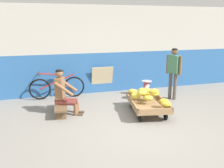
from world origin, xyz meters
The scene contains 11 objects.
ground_plane centered at (0.00, 0.00, 0.00)m, with size 80.00×80.00×0.00m, color gray.
back_wall centered at (0.00, 3.38, 1.39)m, with size 16.00×0.30×2.79m.
banana_cart centered at (0.63, 1.01, 0.24)m, with size 1.07×1.56×0.36m.
banana_pile centered at (0.63, 1.07, 0.47)m, with size 0.86×1.51×0.26m.
low_bench centered at (-1.49, 1.59, 0.20)m, with size 0.39×1.12×0.27m.
vendor_seated centered at (-1.40, 1.56, 0.57)m, with size 0.74×0.61×1.14m.
plastic_crate centered at (1.05, 2.00, 0.15)m, with size 0.36×0.28×0.30m.
weighing_scale centered at (1.05, 2.00, 0.45)m, with size 0.30×0.30×0.29m.
bicycle_near_left centered at (-1.47, 2.97, 0.35)m, with size 1.66×0.48×0.86m.
sign_board centered at (0.00, 3.20, 0.43)m, with size 0.70×0.27×0.87m.
customer_adult centered at (1.84, 1.90, 0.95)m, with size 0.33×0.44×1.53m.
Camera 1 is at (-1.91, -4.42, 2.24)m, focal length 39.43 mm.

